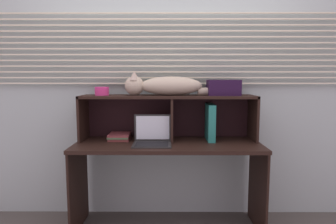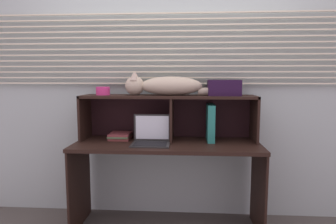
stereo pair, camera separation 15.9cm
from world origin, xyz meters
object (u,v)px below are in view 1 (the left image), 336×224
book_stack (120,136)px  storage_box (223,88)px  cat (164,86)px  binder_upright (210,122)px  small_basket (102,91)px  laptop (152,138)px

book_stack → storage_box: (0.90, -0.00, 0.43)m
cat → storage_box: bearing=0.0°
cat → book_stack: (-0.39, 0.00, -0.44)m
binder_upright → storage_box: storage_box is taller
book_stack → small_basket: size_ratio=1.74×
laptop → binder_upright: (0.49, 0.16, 0.11)m
laptop → storage_box: size_ratio=1.15×
laptop → book_stack: bearing=151.2°
laptop → book_stack: (-0.30, 0.16, -0.02)m
binder_upright → small_basket: bearing=180.0°
cat → laptop: size_ratio=2.80×
binder_upright → book_stack: (-0.79, 0.00, -0.13)m
binder_upright → laptop: bearing=-161.9°
binder_upright → storage_box: size_ratio=1.16×
laptop → small_basket: 0.60m
laptop → book_stack: 0.34m
binder_upright → storage_box: 0.32m
cat → binder_upright: 0.50m
book_stack → small_basket: 0.42m
book_stack → storage_box: size_ratio=0.77×
cat → book_stack: cat is taller
book_stack → small_basket: small_basket is taller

